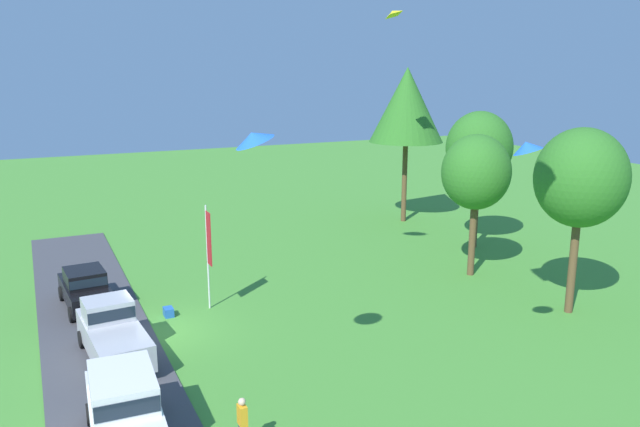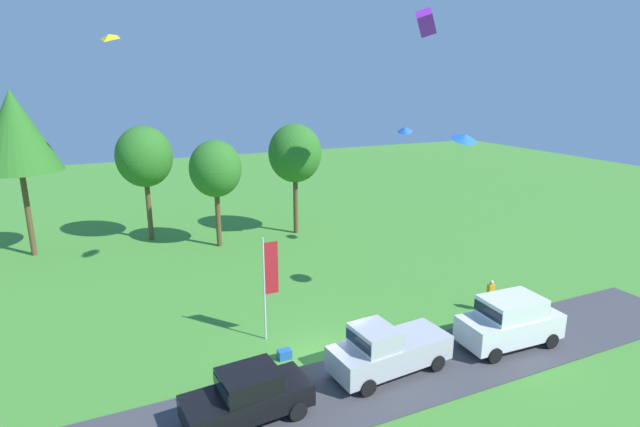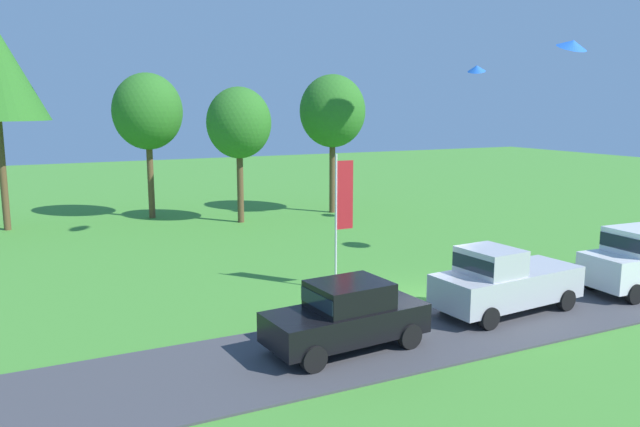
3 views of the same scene
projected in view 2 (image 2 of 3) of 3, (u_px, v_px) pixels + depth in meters
ground_plane at (328, 358)px, 21.30m from camera, size 120.00×120.00×0.00m
pavement_strip at (355, 388)px, 19.18m from camera, size 36.00×4.40×0.06m
car_sedan_by_flagpole at (248, 394)px, 17.14m from camera, size 4.53×2.23×1.84m
car_pickup_near_entrance at (386, 349)px, 19.88m from camera, size 5.13×2.35×2.14m
car_suv_mid_row at (510, 320)px, 21.91m from camera, size 4.68×2.21×2.28m
person_beside_suv at (490, 296)px, 25.34m from camera, size 0.36×0.24×1.71m
tree_lone_near at (15, 131)px, 31.64m from camera, size 5.18×5.18×10.94m
tree_left_of_center at (144, 157)px, 35.51m from camera, size 3.96×3.96×8.37m
tree_far_left at (215, 169)px, 34.21m from camera, size 3.58×3.58×7.55m
tree_far_right at (295, 154)px, 37.12m from camera, size 3.97×3.97×8.37m
flag_banner at (269, 275)px, 22.17m from camera, size 0.71×0.08×4.87m
cooler_box at (285, 354)px, 21.20m from camera, size 0.56×0.40×0.40m
kite_delta_low_drifter at (465, 137)px, 23.57m from camera, size 1.32×1.35×0.70m
kite_delta_near_flag at (405, 129)px, 31.74m from camera, size 1.34×1.34×0.58m
kite_box_over_trees at (426, 23)px, 29.14m from camera, size 1.67×1.56×1.73m
kite_diamond_mid_center at (109, 37)px, 28.21m from camera, size 1.34×1.36×0.55m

